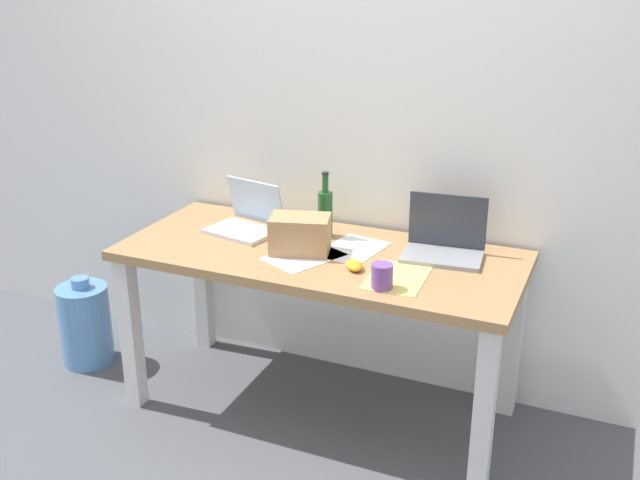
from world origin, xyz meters
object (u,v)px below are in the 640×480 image
beer_bottle (325,212)px  computer_mouse (354,265)px  desk (320,275)px  laptop_right (444,243)px  coffee_mug (382,276)px  laptop_left (247,221)px  cardboard_box (300,235)px  water_cooler_jug (85,324)px

beer_bottle → computer_mouse: bearing=-49.8°
desk → beer_bottle: bearing=106.3°
desk → computer_mouse: (0.19, -0.12, 0.12)m
laptop_right → coffee_mug: bearing=-107.8°
laptop_left → cardboard_box: size_ratio=1.38×
laptop_right → beer_bottle: beer_bottle is taller
laptop_right → water_cooler_jug: 1.80m
laptop_left → coffee_mug: laptop_left is taller
beer_bottle → cardboard_box: beer_bottle is taller
beer_bottle → coffee_mug: beer_bottle is taller
computer_mouse → coffee_mug: coffee_mug is taller
computer_mouse → coffee_mug: (0.15, -0.12, 0.03)m
cardboard_box → coffee_mug: size_ratio=2.49×
computer_mouse → water_cooler_jug: bearing=145.7°
desk → laptop_left: 0.43m
laptop_right → beer_bottle: (-0.53, 0.02, 0.05)m
computer_mouse → coffee_mug: bearing=-71.8°
cardboard_box → water_cooler_jug: cardboard_box is taller
laptop_right → beer_bottle: 0.53m
water_cooler_jug → beer_bottle: bearing=12.6°
beer_bottle → coffee_mug: size_ratio=2.99×
coffee_mug → water_cooler_jug: bearing=174.2°
beer_bottle → laptop_left: bearing=-167.2°
water_cooler_jug → laptop_right: bearing=8.1°
water_cooler_jug → laptop_left: bearing=12.5°
laptop_right → water_cooler_jug: size_ratio=0.74×
computer_mouse → desk: bearing=116.0°
desk → laptop_right: laptop_right is taller
cardboard_box → laptop_right: bearing=19.6°
laptop_left → computer_mouse: laptop_left is taller
laptop_right → water_cooler_jug: laptop_right is taller
cardboard_box → coffee_mug: bearing=-25.6°
desk → laptop_right: (0.47, 0.15, 0.16)m
laptop_left → laptop_right: bearing=3.9°
computer_mouse → cardboard_box: cardboard_box is taller
beer_bottle → water_cooler_jug: (-1.15, -0.26, -0.65)m
coffee_mug → laptop_right: bearing=72.2°
desk → water_cooler_jug: bearing=-176.0°
laptop_left → water_cooler_jug: 1.02m
cardboard_box → coffee_mug: (0.42, -0.20, -0.03)m
desk → coffee_mug: coffee_mug is taller
coffee_mug → water_cooler_jug: 1.67m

